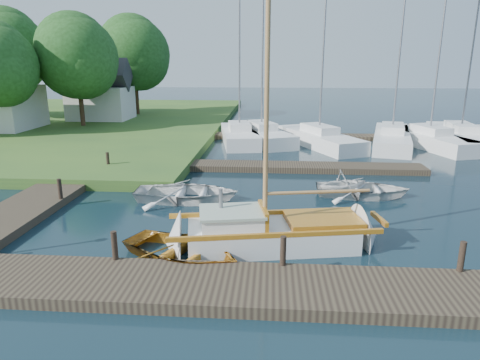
# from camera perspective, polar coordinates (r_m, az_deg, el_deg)

# --- Properties ---
(ground) EXTENTS (160.00, 160.00, 0.00)m
(ground) POSITION_cam_1_polar(r_m,az_deg,el_deg) (16.26, 0.00, -4.08)
(ground) COLOR black
(ground) RESTS_ON ground
(near_dock) EXTENTS (18.00, 2.20, 0.30)m
(near_dock) POSITION_cam_1_polar(r_m,az_deg,el_deg) (10.74, -2.46, -14.06)
(near_dock) COLOR #2B221B
(near_dock) RESTS_ON ground
(left_dock) EXTENTS (2.20, 18.00, 0.30)m
(left_dock) POSITION_cam_1_polar(r_m,az_deg,el_deg) (20.25, -22.74, -0.90)
(left_dock) COLOR #2B221B
(left_dock) RESTS_ON ground
(far_dock) EXTENTS (14.00, 1.60, 0.30)m
(far_dock) POSITION_cam_1_polar(r_m,az_deg,el_deg) (22.43, 6.35, 1.74)
(far_dock) COLOR #2B221B
(far_dock) RESTS_ON ground
(pontoon) EXTENTS (30.00, 1.60, 0.30)m
(pontoon) POSITION_cam_1_polar(r_m,az_deg,el_deg) (32.94, 19.90, 5.32)
(pontoon) COLOR #2B221B
(pontoon) RESTS_ON ground
(mooring_post_1) EXTENTS (0.16, 0.16, 0.80)m
(mooring_post_1) POSITION_cam_1_polar(r_m,az_deg,el_deg) (12.06, -16.38, -8.37)
(mooring_post_1) COLOR black
(mooring_post_1) RESTS_ON near_dock
(mooring_post_2) EXTENTS (0.16, 0.16, 0.80)m
(mooring_post_2) POSITION_cam_1_polar(r_m,az_deg,el_deg) (11.33, 5.77, -9.37)
(mooring_post_2) COLOR black
(mooring_post_2) RESTS_ON near_dock
(mooring_post_3) EXTENTS (0.16, 0.16, 0.80)m
(mooring_post_3) POSITION_cam_1_polar(r_m,az_deg,el_deg) (12.32, 27.46, -9.03)
(mooring_post_3) COLOR black
(mooring_post_3) RESTS_ON near_dock
(mooring_post_4) EXTENTS (0.16, 0.16, 0.80)m
(mooring_post_4) POSITION_cam_1_polar(r_m,az_deg,el_deg) (17.95, -22.89, -1.09)
(mooring_post_4) COLOR black
(mooring_post_4) RESTS_ON left_dock
(mooring_post_5) EXTENTS (0.16, 0.16, 0.80)m
(mooring_post_5) POSITION_cam_1_polar(r_m,az_deg,el_deg) (22.36, -17.21, 2.54)
(mooring_post_5) COLOR black
(mooring_post_5) RESTS_ON left_dock
(sailboat) EXTENTS (7.39, 3.21, 9.83)m
(sailboat) POSITION_cam_1_polar(r_m,az_deg,el_deg) (13.19, 4.88, -7.33)
(sailboat) COLOR silver
(sailboat) RESTS_ON ground
(dinghy) EXTENTS (4.39, 3.88, 0.75)m
(dinghy) POSITION_cam_1_polar(r_m,az_deg,el_deg) (12.41, -7.80, -8.78)
(dinghy) COLOR brown
(dinghy) RESTS_ON ground
(tender_a) EXTENTS (4.20, 3.03, 0.86)m
(tender_a) POSITION_cam_1_polar(r_m,az_deg,el_deg) (17.42, -7.14, -1.37)
(tender_a) COLOR silver
(tender_a) RESTS_ON ground
(tender_c) EXTENTS (3.96, 2.94, 0.79)m
(tender_c) POSITION_cam_1_polar(r_m,az_deg,el_deg) (18.56, 16.03, -0.92)
(tender_c) COLOR silver
(tender_c) RESTS_ON ground
(tender_d) EXTENTS (2.85, 2.70, 1.18)m
(tender_d) POSITION_cam_1_polar(r_m,az_deg,el_deg) (18.53, 13.59, -0.14)
(tender_d) COLOR silver
(tender_d) RESTS_ON ground
(marina_boat_0) EXTENTS (3.33, 7.47, 10.20)m
(marina_boat_0) POSITION_cam_1_polar(r_m,az_deg,el_deg) (29.84, -0.07, 6.09)
(marina_boat_0) COLOR silver
(marina_boat_0) RESTS_ON ground
(marina_boat_1) EXTENTS (4.99, 7.80, 9.97)m
(marina_boat_1) POSITION_cam_1_polar(r_m,az_deg,el_deg) (30.22, 2.88, 6.18)
(marina_boat_1) COLOR silver
(marina_boat_1) RESTS_ON ground
(marina_boat_2) EXTENTS (5.39, 8.28, 11.33)m
(marina_boat_2) POSITION_cam_1_polar(r_m,az_deg,el_deg) (29.09, 10.49, 5.59)
(marina_boat_2) COLOR silver
(marina_boat_2) RESTS_ON ground
(marina_boat_3) EXTENTS (4.36, 9.28, 12.56)m
(marina_boat_3) POSITION_cam_1_polar(r_m,az_deg,el_deg) (30.67, 19.59, 5.47)
(marina_boat_3) COLOR silver
(marina_boat_3) RESTS_ON ground
(marina_boat_4) EXTENTS (4.49, 8.22, 11.10)m
(marina_boat_4) POSITION_cam_1_polar(r_m,az_deg,el_deg) (30.95, 23.93, 5.11)
(marina_boat_4) COLOR silver
(marina_boat_4) RESTS_ON ground
(marina_boat_5) EXTENTS (3.02, 9.68, 10.24)m
(marina_boat_5) POSITION_cam_1_polar(r_m,az_deg,el_deg) (33.08, 27.32, 5.28)
(marina_boat_5) COLOR silver
(marina_boat_5) RESTS_ON ground
(house_c) EXTENTS (5.25, 4.00, 5.28)m
(house_c) POSITION_cam_1_polar(r_m,az_deg,el_deg) (40.34, -18.11, 10.68)
(house_c) COLOR beige
(house_c) RESTS_ON shore
(tree_3) EXTENTS (6.41, 6.38, 8.74)m
(tree_3) POSITION_cam_1_polar(r_m,az_deg,el_deg) (36.61, -20.91, 15.09)
(tree_3) COLOR #332114
(tree_3) RESTS_ON shore
(tree_4) EXTENTS (7.01, 7.01, 9.66)m
(tree_4) POSITION_cam_1_polar(r_m,az_deg,el_deg) (43.93, -28.56, 14.90)
(tree_4) COLOR #332114
(tree_4) RESTS_ON shore
(tree_7) EXTENTS (6.83, 6.83, 9.38)m
(tree_7) POSITION_cam_1_polar(r_m,az_deg,el_deg) (43.37, -13.92, 16.07)
(tree_7) COLOR #332114
(tree_7) RESTS_ON shore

